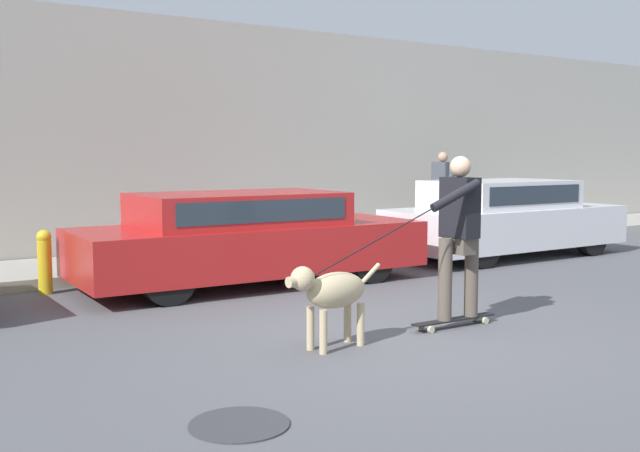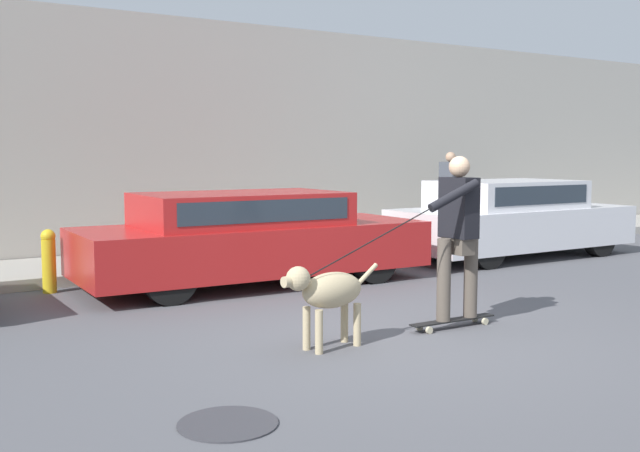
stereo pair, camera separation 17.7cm
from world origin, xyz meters
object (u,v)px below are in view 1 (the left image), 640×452
(parked_car_2, at_px, (504,219))
(dog, at_px, (332,292))
(pedestrian_with_bag, at_px, (442,190))
(parked_car_1, at_px, (247,238))
(fire_hydrant, at_px, (45,260))
(skateboarder, at_px, (458,230))

(parked_car_2, height_order, dog, parked_car_2)
(pedestrian_with_bag, bearing_deg, parked_car_1, -153.98)
(pedestrian_with_bag, bearing_deg, parked_car_2, -94.47)
(dog, bearing_deg, pedestrian_with_bag, -146.25)
(parked_car_1, distance_m, fire_hydrant, 2.54)
(skateboarder, xyz_separation_m, pedestrian_with_bag, (4.64, 5.21, 0.06))
(dog, bearing_deg, parked_car_1, -112.16)
(parked_car_2, distance_m, pedestrian_with_bag, 1.98)
(pedestrian_with_bag, bearing_deg, dog, -133.80)
(fire_hydrant, bearing_deg, dog, -70.42)
(fire_hydrant, bearing_deg, pedestrian_with_bag, 8.11)
(fire_hydrant, bearing_deg, skateboarder, -54.01)
(skateboarder, bearing_deg, dog, 1.02)
(parked_car_1, xyz_separation_m, parked_car_2, (4.88, -0.00, 0.02))
(dog, distance_m, fire_hydrant, 4.37)
(parked_car_1, height_order, skateboarder, skateboarder)
(parked_car_2, relative_size, pedestrian_with_bag, 2.62)
(parked_car_2, distance_m, fire_hydrant, 7.33)
(parked_car_1, bearing_deg, fire_hydrant, 163.24)
(pedestrian_with_bag, distance_m, fire_hydrant, 7.74)
(parked_car_1, xyz_separation_m, pedestrian_with_bag, (5.24, 1.90, 0.42))
(parked_car_1, bearing_deg, skateboarder, -77.78)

